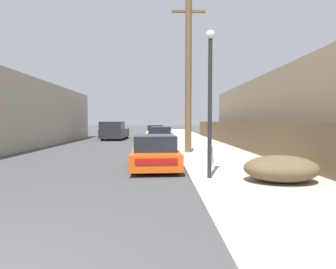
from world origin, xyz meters
TOP-DOWN VIEW (x-y plane):
  - sidewalk_curb at (5.30, 23.50)m, footprint 4.20×63.00m
  - discarded_fridge at (4.05, 8.33)m, footprint 1.04×1.76m
  - parked_sports_car_red at (2.08, 8.13)m, footprint 1.94×4.23m
  - car_parked_mid at (2.33, 16.80)m, footprint 2.01×4.47m
  - car_parked_far at (1.80, 24.37)m, footprint 1.78×4.37m
  - pickup_truck at (-2.29, 23.98)m, footprint 2.19×5.43m
  - utility_pole at (3.82, 12.22)m, footprint 1.80×0.35m
  - street_lamp at (3.76, 5.62)m, footprint 0.26×0.26m
  - brush_pile at (5.66, 5.07)m, footprint 2.06×1.50m
  - wooden_fence at (7.25, 16.25)m, footprint 0.08×28.76m
  - building_right_house at (11.53, 15.88)m, footprint 6.00×19.64m

SIDE VIEW (x-z plane):
  - sidewalk_curb at x=5.30m, z-range 0.00..0.12m
  - discarded_fridge at x=4.05m, z-range 0.11..0.82m
  - brush_pile at x=5.66m, z-range 0.12..0.85m
  - parked_sports_car_red at x=2.08m, z-range -0.06..1.22m
  - car_parked_mid at x=2.33m, z-range -0.05..1.37m
  - car_parked_far at x=1.80m, z-range -0.05..1.38m
  - pickup_truck at x=-2.29m, z-range 0.00..1.78m
  - wooden_fence at x=7.25m, z-range 0.12..1.77m
  - building_right_house at x=11.53m, z-range 0.00..4.64m
  - street_lamp at x=3.76m, z-range 0.49..4.81m
  - utility_pole at x=3.82m, z-range 0.20..8.61m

